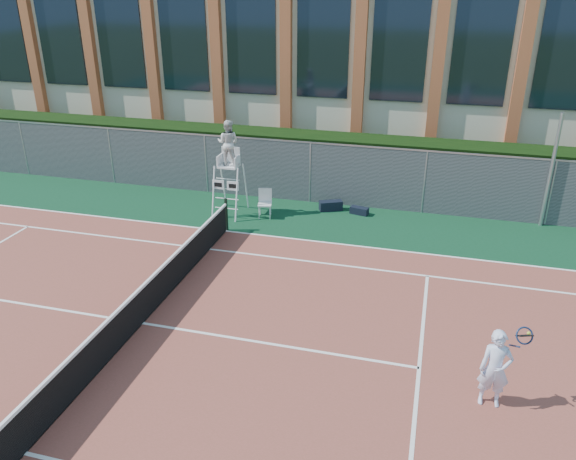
% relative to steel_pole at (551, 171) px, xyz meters
% --- Properties ---
extents(ground, '(120.00, 120.00, 0.00)m').
position_rel_steel_pole_xyz_m(ground, '(-9.86, -8.70, -1.87)').
color(ground, '#233814').
extents(apron, '(36.00, 20.00, 0.01)m').
position_rel_steel_pole_xyz_m(apron, '(-9.86, -7.70, -1.86)').
color(apron, '#0C371F').
rests_on(apron, ground).
extents(tennis_court, '(23.77, 10.97, 0.02)m').
position_rel_steel_pole_xyz_m(tennis_court, '(-9.86, -8.70, -1.85)').
color(tennis_court, brown).
rests_on(tennis_court, apron).
extents(tennis_net, '(0.10, 11.30, 1.10)m').
position_rel_steel_pole_xyz_m(tennis_net, '(-9.86, -8.70, -1.33)').
color(tennis_net, black).
rests_on(tennis_net, ground).
extents(fence, '(40.00, 0.06, 2.20)m').
position_rel_steel_pole_xyz_m(fence, '(-9.86, 0.10, -0.77)').
color(fence, '#595E60').
rests_on(fence, ground).
extents(hedge, '(40.00, 1.40, 2.20)m').
position_rel_steel_pole_xyz_m(hedge, '(-9.86, 1.30, -0.77)').
color(hedge, black).
rests_on(hedge, ground).
extents(building, '(45.00, 10.60, 8.22)m').
position_rel_steel_pole_xyz_m(building, '(-9.86, 9.25, 2.28)').
color(building, beige).
rests_on(building, ground).
extents(steel_pole, '(0.12, 0.12, 3.74)m').
position_rel_steel_pole_xyz_m(steel_pole, '(0.00, 0.00, 0.00)').
color(steel_pole, '#9EA0A5').
rests_on(steel_pole, ground).
extents(umpire_chair, '(0.92, 1.42, 3.30)m').
position_rel_steel_pole_xyz_m(umpire_chair, '(-10.25, -1.66, 0.54)').
color(umpire_chair, white).
rests_on(umpire_chair, ground).
extents(plastic_chair, '(0.54, 0.54, 0.97)m').
position_rel_steel_pole_xyz_m(plastic_chair, '(-9.02, -1.63, -1.29)').
color(plastic_chair, silver).
rests_on(plastic_chair, apron).
extents(sports_bag_near, '(0.85, 0.63, 0.34)m').
position_rel_steel_pole_xyz_m(sports_bag_near, '(-6.96, -0.52, -1.69)').
color(sports_bag_near, black).
rests_on(sports_bag_near, apron).
extents(sports_bag_far, '(0.67, 0.41, 0.25)m').
position_rel_steel_pole_xyz_m(sports_bag_far, '(-5.93, -0.61, -1.73)').
color(sports_bag_far, black).
rests_on(sports_bag_far, apron).
extents(tennis_player, '(0.92, 0.63, 1.63)m').
position_rel_steel_pole_xyz_m(tennis_player, '(-2.11, -9.42, -1.03)').
color(tennis_player, '#D3DCFE').
rests_on(tennis_player, tennis_court).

